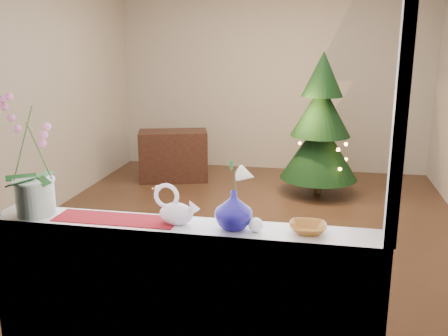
{
  "coord_description": "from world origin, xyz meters",
  "views": [
    {
      "loc": [
        0.73,
        -4.84,
        1.9
      ],
      "look_at": [
        0.05,
        -1.4,
        0.99
      ],
      "focal_mm": 40.0,
      "sensor_mm": 36.0,
      "label": 1
    }
  ],
  "objects_px": {
    "swan": "(176,205)",
    "amber_dish": "(308,229)",
    "xmas_tree": "(321,124)",
    "side_table": "(173,156)",
    "paperweight": "(256,225)",
    "orchid_pot": "(31,156)",
    "blue_vase": "(234,207)"
  },
  "relations": [
    {
      "from": "swan",
      "to": "amber_dish",
      "type": "height_order",
      "value": "swan"
    },
    {
      "from": "amber_dish",
      "to": "xmas_tree",
      "type": "distance_m",
      "value": 3.7
    },
    {
      "from": "amber_dish",
      "to": "paperweight",
      "type": "bearing_deg",
      "value": -170.81
    },
    {
      "from": "orchid_pot",
      "to": "side_table",
      "type": "distance_m",
      "value": 4.08
    },
    {
      "from": "xmas_tree",
      "to": "side_table",
      "type": "distance_m",
      "value": 2.05
    },
    {
      "from": "swan",
      "to": "side_table",
      "type": "bearing_deg",
      "value": 97.59
    },
    {
      "from": "orchid_pot",
      "to": "amber_dish",
      "type": "height_order",
      "value": "orchid_pot"
    },
    {
      "from": "swan",
      "to": "xmas_tree",
      "type": "height_order",
      "value": "xmas_tree"
    },
    {
      "from": "blue_vase",
      "to": "paperweight",
      "type": "xyz_separation_m",
      "value": [
        0.12,
        -0.03,
        -0.08
      ]
    },
    {
      "from": "orchid_pot",
      "to": "swan",
      "type": "relative_size",
      "value": 2.73
    },
    {
      "from": "swan",
      "to": "blue_vase",
      "type": "distance_m",
      "value": 0.32
    },
    {
      "from": "orchid_pot",
      "to": "paperweight",
      "type": "height_order",
      "value": "orchid_pot"
    },
    {
      "from": "swan",
      "to": "amber_dish",
      "type": "xyz_separation_m",
      "value": [
        0.71,
        0.01,
        -0.09
      ]
    },
    {
      "from": "xmas_tree",
      "to": "side_table",
      "type": "relative_size",
      "value": 1.92
    },
    {
      "from": "swan",
      "to": "xmas_tree",
      "type": "relative_size",
      "value": 0.14
    },
    {
      "from": "xmas_tree",
      "to": "side_table",
      "type": "xyz_separation_m",
      "value": [
        -1.97,
        0.24,
        -0.54
      ]
    },
    {
      "from": "swan",
      "to": "blue_vase",
      "type": "bearing_deg",
      "value": -10.23
    },
    {
      "from": "paperweight",
      "to": "amber_dish",
      "type": "height_order",
      "value": "paperweight"
    },
    {
      "from": "amber_dish",
      "to": "side_table",
      "type": "bearing_deg",
      "value": 116.14
    },
    {
      "from": "paperweight",
      "to": "amber_dish",
      "type": "bearing_deg",
      "value": 9.19
    },
    {
      "from": "xmas_tree",
      "to": "side_table",
      "type": "height_order",
      "value": "xmas_tree"
    },
    {
      "from": "orchid_pot",
      "to": "side_table",
      "type": "xyz_separation_m",
      "value": [
        -0.38,
        3.95,
        -0.92
      ]
    },
    {
      "from": "paperweight",
      "to": "side_table",
      "type": "relative_size",
      "value": 0.08
    },
    {
      "from": "paperweight",
      "to": "xmas_tree",
      "type": "distance_m",
      "value": 3.75
    },
    {
      "from": "blue_vase",
      "to": "side_table",
      "type": "bearing_deg",
      "value": 111.28
    },
    {
      "from": "blue_vase",
      "to": "paperweight",
      "type": "bearing_deg",
      "value": -12.36
    },
    {
      "from": "xmas_tree",
      "to": "side_table",
      "type": "bearing_deg",
      "value": 172.97
    },
    {
      "from": "xmas_tree",
      "to": "amber_dish",
      "type": "bearing_deg",
      "value": -90.56
    },
    {
      "from": "paperweight",
      "to": "xmas_tree",
      "type": "xyz_separation_m",
      "value": [
        0.3,
        3.74,
        -0.08
      ]
    },
    {
      "from": "orchid_pot",
      "to": "xmas_tree",
      "type": "relative_size",
      "value": 0.39
    },
    {
      "from": "orchid_pot",
      "to": "amber_dish",
      "type": "distance_m",
      "value": 1.58
    },
    {
      "from": "paperweight",
      "to": "amber_dish",
      "type": "distance_m",
      "value": 0.27
    }
  ]
}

